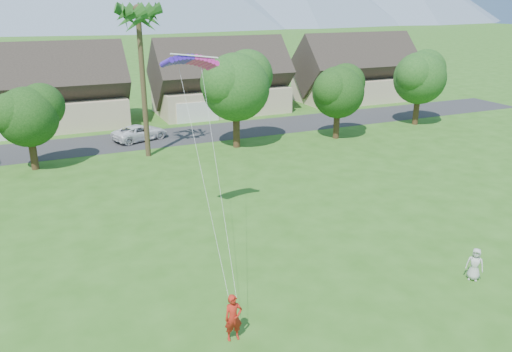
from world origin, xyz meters
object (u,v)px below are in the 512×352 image
kite_flyer (233,318)px  parafoil_kite (190,59)px  parked_car (140,132)px  watcher (475,264)px

kite_flyer → parafoil_kite: parafoil_kite is taller
parked_car → parafoil_kite: 23.39m
parked_car → parafoil_kite: (-1.09, -21.54, 9.04)m
kite_flyer → watcher: (12.13, -0.45, -0.17)m
watcher → parafoil_kite: (-10.50, 10.44, 8.96)m
parafoil_kite → kite_flyer: bearing=-113.0°
watcher → parked_car: 33.34m
watcher → parafoil_kite: bearing=-175.4°
kite_flyer → parked_car: kite_flyer is taller
watcher → parafoil_kite: parafoil_kite is taller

